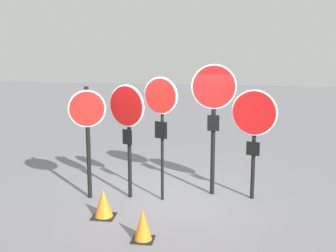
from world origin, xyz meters
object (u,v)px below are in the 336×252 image
at_px(stop_sign_2, 161,109).
at_px(stop_sign_3, 214,105).
at_px(traffic_cone_0, 103,204).
at_px(traffic_cone_1, 143,225).
at_px(stop_sign_1, 127,118).
at_px(stop_sign_0, 88,123).
at_px(stop_sign_4, 254,123).

xyz_separation_m(stop_sign_2, stop_sign_3, (0.99, 0.48, 0.03)).
height_order(traffic_cone_0, traffic_cone_1, traffic_cone_1).
distance_m(stop_sign_1, stop_sign_3, 1.74).
relative_size(stop_sign_1, traffic_cone_1, 4.39).
height_order(stop_sign_0, traffic_cone_1, stop_sign_0).
xyz_separation_m(stop_sign_1, stop_sign_3, (1.67, 0.43, 0.23)).
xyz_separation_m(stop_sign_0, stop_sign_3, (2.44, 0.58, 0.33)).
height_order(stop_sign_1, stop_sign_3, stop_sign_3).
distance_m(stop_sign_1, traffic_cone_1, 2.45).
relative_size(stop_sign_2, stop_sign_3, 0.92).
xyz_separation_m(stop_sign_3, stop_sign_4, (0.80, -0.15, -0.31)).
height_order(stop_sign_0, stop_sign_2, stop_sign_2).
distance_m(stop_sign_0, traffic_cone_1, 2.61).
xyz_separation_m(stop_sign_1, stop_sign_2, (0.68, -0.05, 0.20)).
relative_size(stop_sign_0, stop_sign_2, 0.92).
distance_m(stop_sign_2, traffic_cone_0, 2.09).
distance_m(stop_sign_2, stop_sign_3, 1.10).
bearing_deg(stop_sign_2, traffic_cone_0, -112.38).
distance_m(stop_sign_2, stop_sign_4, 1.84).
bearing_deg(stop_sign_4, stop_sign_0, -157.34).
bearing_deg(stop_sign_3, stop_sign_0, -167.60).
bearing_deg(stop_sign_3, stop_sign_2, -155.18).
bearing_deg(traffic_cone_0, stop_sign_1, 78.16).
xyz_separation_m(stop_sign_1, traffic_cone_1, (0.68, -1.89, -1.39)).
height_order(stop_sign_1, traffic_cone_0, stop_sign_1).
relative_size(stop_sign_2, stop_sign_4, 1.11).
bearing_deg(stop_sign_0, traffic_cone_0, -77.11).
bearing_deg(stop_sign_3, stop_sign_1, -166.56).
distance_m(traffic_cone_0, traffic_cone_1, 1.23).
xyz_separation_m(stop_sign_2, stop_sign_4, (1.79, 0.33, -0.28)).
height_order(stop_sign_1, stop_sign_4, stop_sign_1).
relative_size(stop_sign_0, traffic_cone_0, 4.34).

